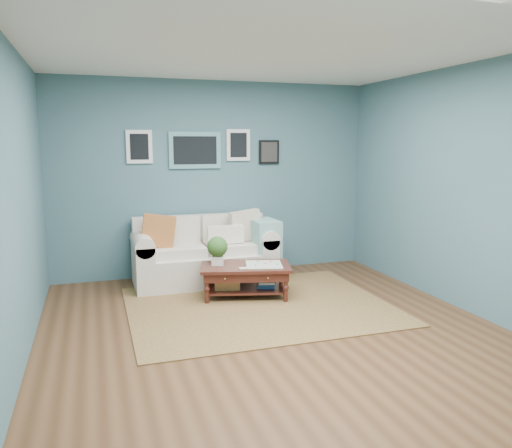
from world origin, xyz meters
name	(u,v)px	position (x,y,z in m)	size (l,w,h in m)	color
room_shell	(274,195)	(0.00, 0.06, 1.36)	(5.00, 5.02, 2.70)	brown
area_rug	(259,306)	(0.10, 0.83, 0.01)	(2.91, 2.33, 0.01)	brown
loveseat	(210,253)	(-0.20, 2.03, 0.40)	(1.89, 0.86, 0.97)	white
coffee_table	(241,270)	(0.01, 1.23, 0.33)	(1.18, 0.87, 0.74)	#35140D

